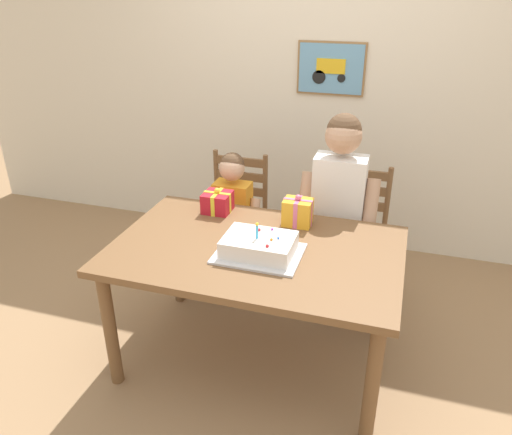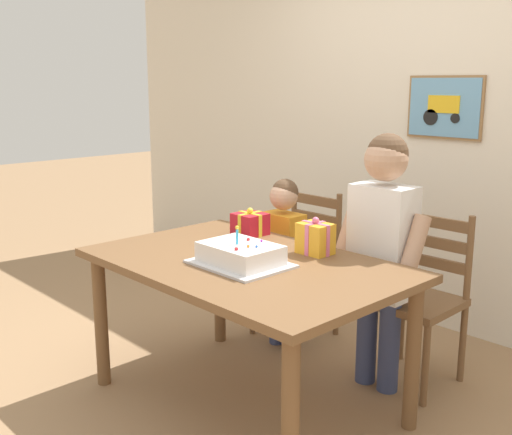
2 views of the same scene
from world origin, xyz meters
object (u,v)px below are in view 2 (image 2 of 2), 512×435
(birthday_cake, at_px, (240,255))
(gift_box_red_large, at_px, (250,224))
(chair_right, at_px, (420,297))
(chair_left, at_px, (299,263))
(dining_table, at_px, (246,278))
(child_older, at_px, (382,237))
(child_younger, at_px, (283,247))
(gift_box_beside_cake, at_px, (315,238))

(birthday_cake, bearing_deg, gift_box_red_large, 132.63)
(gift_box_red_large, xyz_separation_m, chair_right, (0.79, 0.50, -0.35))
(chair_left, distance_m, chair_right, 0.87)
(dining_table, height_order, child_older, child_older)
(chair_left, bearing_deg, child_younger, -72.05)
(gift_box_beside_cake, bearing_deg, birthday_cake, -105.15)
(gift_box_beside_cake, height_order, chair_left, gift_box_beside_cake)
(dining_table, xyz_separation_m, chair_right, (0.44, 0.86, -0.20))
(gift_box_red_large, bearing_deg, child_older, 21.12)
(gift_box_red_large, distance_m, child_older, 0.75)
(child_older, bearing_deg, chair_right, 67.22)
(birthday_cake, relative_size, chair_left, 0.48)
(chair_right, bearing_deg, gift_box_beside_cake, -118.51)
(birthday_cake, height_order, child_younger, child_younger)
(gift_box_red_large, distance_m, chair_right, 1.00)
(chair_left, relative_size, chair_right, 1.00)
(gift_box_red_large, bearing_deg, gift_box_beside_cake, -3.30)
(dining_table, xyz_separation_m, chair_left, (-0.44, 0.86, -0.20))
(gift_box_red_large, relative_size, child_older, 0.13)
(gift_box_beside_cake, distance_m, chair_left, 0.87)
(dining_table, distance_m, chair_left, 0.99)
(gift_box_red_large, height_order, gift_box_beside_cake, gift_box_beside_cake)
(birthday_cake, height_order, chair_left, birthday_cake)
(gift_box_red_large, relative_size, chair_right, 0.18)
(gift_box_red_large, height_order, child_younger, child_younger)
(chair_right, height_order, child_older, child_older)
(dining_table, height_order, birthday_cake, birthday_cake)
(chair_right, bearing_deg, child_younger, -163.97)
(birthday_cake, relative_size, chair_right, 0.48)
(dining_table, height_order, chair_right, chair_right)
(birthday_cake, distance_m, gift_box_red_large, 0.59)
(chair_left, distance_m, child_older, 0.88)
(dining_table, distance_m, child_older, 0.73)
(child_older, bearing_deg, dining_table, -118.15)
(birthday_cake, relative_size, gift_box_beside_cake, 2.32)
(chair_right, bearing_deg, birthday_cake, -113.04)
(child_older, relative_size, child_younger, 1.30)
(child_older, bearing_deg, child_younger, 179.94)
(chair_right, relative_size, child_younger, 0.88)
(dining_table, height_order, gift_box_red_large, gift_box_red_large)
(dining_table, xyz_separation_m, gift_box_beside_cake, (0.15, 0.33, 0.17))
(gift_box_red_large, height_order, chair_right, chair_right)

